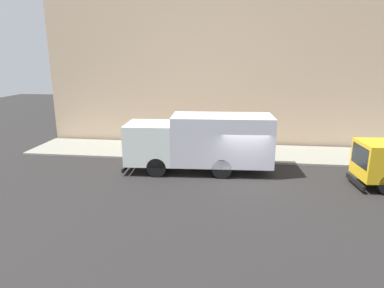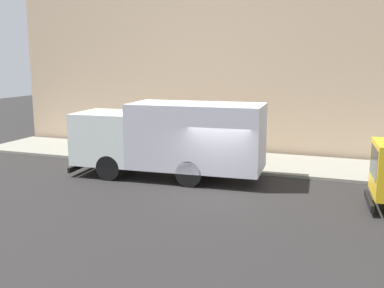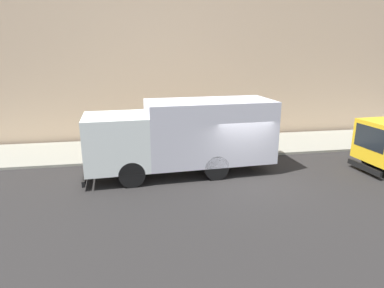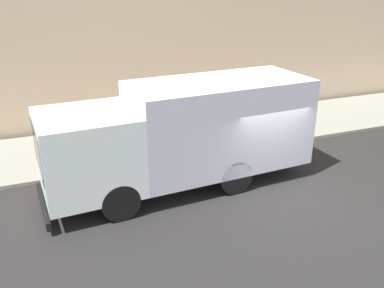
% 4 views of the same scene
% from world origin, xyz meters
% --- Properties ---
extents(ground, '(80.00, 80.00, 0.00)m').
position_xyz_m(ground, '(0.00, 0.00, 0.00)').
color(ground, '#252323').
extents(sidewalk, '(4.36, 30.00, 0.13)m').
position_xyz_m(sidewalk, '(5.18, 0.00, 0.06)').
color(sidewalk, gray).
rests_on(sidewalk, ground).
extents(large_utility_truck, '(3.07, 8.54, 3.31)m').
position_xyz_m(large_utility_truck, '(1.23, 2.53, 1.82)').
color(large_utility_truck, white).
rests_on(large_utility_truck, ground).
extents(pedestrian_walking, '(0.42, 0.42, 1.67)m').
position_xyz_m(pedestrian_walking, '(3.99, 3.30, 1.01)').
color(pedestrian_walking, brown).
rests_on(pedestrian_walking, sidewalk).
extents(pedestrian_standing, '(0.38, 0.38, 1.64)m').
position_xyz_m(pedestrian_standing, '(4.15, 6.02, 1.00)').
color(pedestrian_standing, '#57474B').
rests_on(pedestrian_standing, sidewalk).
extents(traffic_cone_orange, '(0.40, 0.40, 0.57)m').
position_xyz_m(traffic_cone_orange, '(3.26, 5.65, 0.41)').
color(traffic_cone_orange, orange).
rests_on(traffic_cone_orange, sidewalk).
extents(street_sign_post, '(0.44, 0.08, 2.66)m').
position_xyz_m(street_sign_post, '(3.44, 3.44, 1.69)').
color(street_sign_post, '#4C5156').
rests_on(street_sign_post, sidewalk).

